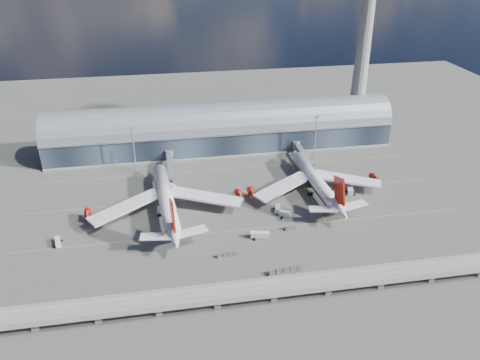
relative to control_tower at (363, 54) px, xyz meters
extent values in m
plane|color=#474744|center=(-85.00, -83.00, -51.64)|extent=(500.00, 500.00, 0.00)
cube|color=gold|center=(-85.00, -93.00, -51.63)|extent=(200.00, 0.25, 0.01)
cube|color=gold|center=(-85.00, -63.00, -51.63)|extent=(200.00, 0.25, 0.01)
cube|color=gold|center=(-85.00, -33.00, -51.63)|extent=(200.00, 0.25, 0.01)
cube|color=gold|center=(-120.00, -53.00, -51.63)|extent=(0.25, 80.00, 0.01)
cube|color=gold|center=(-50.00, -53.00, -51.63)|extent=(0.25, 80.00, 0.01)
cube|color=#1C2430|center=(-85.00, -5.00, -44.64)|extent=(200.00, 28.00, 14.00)
cylinder|color=gray|center=(-85.00, -5.00, -37.64)|extent=(200.00, 28.00, 28.00)
cube|color=gray|center=(-85.00, -19.00, -37.64)|extent=(200.00, 1.00, 1.20)
cube|color=gray|center=(-85.00, -5.00, -51.04)|extent=(200.00, 30.00, 1.20)
cube|color=gray|center=(0.00, 0.00, -47.64)|extent=(18.00, 18.00, 8.00)
cone|color=gray|center=(0.00, 0.00, -6.64)|extent=(10.00, 10.00, 90.00)
cube|color=gray|center=(-85.00, -138.00, -46.14)|extent=(220.00, 8.50, 1.20)
cube|color=gray|center=(-85.00, -142.00, -45.04)|extent=(220.00, 0.40, 1.20)
cube|color=gray|center=(-85.00, -134.00, -45.04)|extent=(220.00, 0.40, 1.20)
cube|color=gray|center=(-85.00, -139.50, -45.49)|extent=(220.00, 0.12, 0.12)
cube|color=gray|center=(-85.00, -136.50, -45.49)|extent=(220.00, 0.12, 0.12)
cube|color=gray|center=(-165.00, -138.00, -49.14)|extent=(2.20, 2.20, 5.00)
cube|color=gray|center=(-145.00, -138.00, -49.14)|extent=(2.20, 2.20, 5.00)
cube|color=gray|center=(-125.00, -138.00, -49.14)|extent=(2.20, 2.20, 5.00)
cube|color=gray|center=(-105.00, -138.00, -49.14)|extent=(2.20, 2.20, 5.00)
cube|color=gray|center=(-85.00, -138.00, -49.14)|extent=(2.20, 2.20, 5.00)
cube|color=gray|center=(-65.00, -138.00, -49.14)|extent=(2.20, 2.20, 5.00)
cube|color=gray|center=(-45.00, -138.00, -49.14)|extent=(2.20, 2.20, 5.00)
cube|color=gray|center=(-25.00, -138.00, -49.14)|extent=(2.20, 2.20, 5.00)
cube|color=gray|center=(-5.00, -138.00, -49.14)|extent=(2.20, 2.20, 5.00)
cylinder|color=gray|center=(-135.00, -28.00, -39.14)|extent=(0.70, 0.70, 25.00)
cube|color=gray|center=(-135.00, -28.00, -26.44)|extent=(3.00, 0.40, 1.00)
cylinder|color=gray|center=(-35.00, -28.00, -39.14)|extent=(0.70, 0.70, 25.00)
cube|color=gray|center=(-35.00, -28.00, -26.44)|extent=(3.00, 0.40, 1.00)
cylinder|color=white|center=(-120.17, -70.86, -44.94)|extent=(11.36, 57.63, 6.91)
cone|color=white|center=(-122.66, -39.08, -44.94)|extent=(7.56, 9.15, 6.91)
cone|color=white|center=(-117.51, -104.79, -44.08)|extent=(7.90, 13.46, 6.91)
cube|color=#A21106|center=(-117.76, -101.56, -35.55)|extent=(1.76, 12.93, 14.30)
cube|color=white|center=(-138.02, -74.42, -45.81)|extent=(34.01, 25.98, 2.79)
cube|color=white|center=(-101.98, -71.60, -45.81)|extent=(35.37, 21.81, 2.79)
cylinder|color=#A21106|center=(-138.85, -72.32, -47.75)|extent=(3.87, 5.65, 3.46)
cylinder|color=#A21106|center=(-154.87, -73.58, -47.75)|extent=(3.87, 5.65, 3.46)
cylinder|color=#A21106|center=(-101.48, -69.40, -47.75)|extent=(3.87, 5.65, 3.46)
cylinder|color=#A21106|center=(-85.46, -68.14, -47.75)|extent=(3.87, 5.65, 3.46)
cylinder|color=gray|center=(-121.74, -50.73, -50.02)|extent=(0.54, 0.54, 3.24)
cylinder|color=gray|center=(-123.27, -75.44, -50.02)|extent=(0.65, 0.65, 3.24)
cylinder|color=gray|center=(-116.39, -74.90, -50.02)|extent=(0.65, 0.65, 3.24)
cylinder|color=black|center=(-123.27, -75.44, -51.04)|extent=(2.49, 1.80, 1.62)
cylinder|color=black|center=(-116.39, -74.90, -51.04)|extent=(2.49, 1.80, 1.62)
cylinder|color=white|center=(-46.61, -64.41, -45.28)|extent=(8.97, 52.39, 6.25)
cone|color=white|center=(-48.14, -35.15, -45.28)|extent=(6.69, 8.94, 6.25)
cone|color=white|center=(-44.96, -95.82, -44.41)|extent=(6.92, 13.24, 6.25)
cube|color=#A21106|center=(-45.13, -92.59, -36.22)|extent=(1.43, 12.91, 14.28)
cube|color=white|center=(-63.35, -67.44, -46.14)|extent=(32.31, 24.14, 2.67)
cube|color=white|center=(-29.64, -65.68, -46.14)|extent=(33.12, 21.56, 2.67)
cylinder|color=black|center=(-46.61, -64.41, -47.00)|extent=(7.76, 47.00, 5.31)
cylinder|color=#A21106|center=(-64.09, -65.32, -48.08)|extent=(3.73, 5.56, 3.45)
cylinder|color=#A21106|center=(-79.07, -66.11, -48.08)|extent=(3.73, 5.56, 3.45)
cylinder|color=#A21106|center=(-29.12, -63.49, -48.08)|extent=(3.73, 5.56, 3.45)
cylinder|color=#A21106|center=(-14.14, -62.71, -48.08)|extent=(3.73, 5.56, 3.45)
cylinder|color=gray|center=(-47.57, -46.05, -50.02)|extent=(0.54, 0.54, 3.23)
cylinder|color=gray|center=(-49.82, -68.89, -50.02)|extent=(0.65, 0.65, 3.23)
cylinder|color=gray|center=(-42.94, -68.53, -50.02)|extent=(0.65, 0.65, 3.23)
cylinder|color=black|center=(-49.82, -68.89, -51.04)|extent=(2.45, 1.74, 1.62)
cylinder|color=black|center=(-42.94, -68.53, -51.04)|extent=(2.45, 1.74, 1.62)
cube|color=gray|center=(-116.67, -31.00, -46.44)|extent=(3.00, 24.00, 3.00)
cube|color=gray|center=(-116.67, -43.00, -46.44)|extent=(3.60, 3.60, 3.40)
cylinder|color=gray|center=(-116.67, -19.00, -46.44)|extent=(4.40, 4.40, 4.00)
cylinder|color=gray|center=(-116.67, -43.00, -49.94)|extent=(0.50, 0.50, 3.40)
cylinder|color=black|center=(-116.67, -43.00, -51.29)|extent=(1.40, 0.80, 0.80)
cube|color=gray|center=(-43.11, -33.00, -46.44)|extent=(3.00, 28.00, 3.00)
cube|color=gray|center=(-43.11, -47.00, -46.44)|extent=(3.60, 3.60, 3.40)
cylinder|color=gray|center=(-43.11, -19.00, -46.44)|extent=(4.40, 4.40, 4.00)
cylinder|color=gray|center=(-43.11, -47.00, -49.94)|extent=(0.50, 0.50, 3.40)
cylinder|color=black|center=(-43.11, -47.00, -51.29)|extent=(1.40, 0.80, 0.80)
cube|color=beige|center=(-165.52, -90.51, -50.23)|extent=(3.41, 6.47, 2.29)
cylinder|color=black|center=(-165.07, -88.59, -51.24)|extent=(2.33, 1.28, 0.79)
cylinder|color=black|center=(-165.98, -92.43, -51.24)|extent=(2.33, 1.28, 0.79)
cube|color=beige|center=(-67.15, -85.69, -50.00)|extent=(5.62, 4.61, 2.66)
cylinder|color=black|center=(-65.73, -84.87, -51.18)|extent=(2.08, 2.68, 0.92)
cylinder|color=black|center=(-68.57, -86.52, -51.18)|extent=(2.08, 2.68, 0.92)
cube|color=beige|center=(-81.85, -100.11, -50.06)|extent=(8.21, 3.86, 2.57)
cylinder|color=black|center=(-79.37, -99.59, -51.19)|extent=(1.38, 2.60, 0.89)
cylinder|color=black|center=(-84.32, -100.64, -51.19)|extent=(1.38, 2.60, 0.89)
cube|color=beige|center=(-69.37, -80.54, -50.22)|extent=(3.69, 5.70, 2.31)
cylinder|color=black|center=(-69.93, -78.93, -51.24)|extent=(2.36, 1.49, 0.80)
cylinder|color=black|center=(-68.81, -82.15, -51.24)|extent=(2.36, 1.49, 0.80)
cube|color=beige|center=(-29.99, -70.92, -49.88)|extent=(3.96, 5.96, 2.85)
cylinder|color=black|center=(-30.48, -69.24, -51.14)|extent=(2.90, 1.72, 0.99)
cylinder|color=black|center=(-29.49, -72.60, -51.14)|extent=(2.90, 1.72, 0.99)
cube|color=beige|center=(-117.33, -50.96, -50.07)|extent=(5.88, 5.61, 2.55)
cylinder|color=black|center=(-115.94, -49.70, -51.20)|extent=(2.30, 2.41, 0.88)
cylinder|color=black|center=(-118.73, -52.22, -51.20)|extent=(2.30, 2.41, 0.88)
cube|color=gray|center=(-100.47, -110.88, -51.42)|extent=(2.21, 1.59, 0.26)
cube|color=#A5A5AA|center=(-100.47, -110.88, -50.73)|extent=(1.86, 1.47, 1.30)
cube|color=gray|center=(-98.23, -110.65, -51.42)|extent=(2.21, 1.59, 0.26)
cube|color=#A5A5AA|center=(-98.23, -110.65, -50.73)|extent=(1.86, 1.47, 1.30)
cube|color=gray|center=(-95.98, -110.42, -51.42)|extent=(2.21, 1.59, 0.26)
cube|color=#A5A5AA|center=(-95.98, -110.42, -50.73)|extent=(1.86, 1.47, 1.30)
cube|color=gray|center=(-93.74, -110.19, -51.42)|extent=(2.21, 1.59, 0.26)
cube|color=#A5A5AA|center=(-93.74, -110.19, -50.73)|extent=(1.86, 1.47, 1.30)
cube|color=gray|center=(-82.37, -124.76, -51.36)|extent=(2.76, 1.96, 0.33)
cube|color=#A5A5AA|center=(-82.37, -124.76, -50.49)|extent=(2.31, 1.81, 1.64)
cube|color=gray|center=(-79.54, -124.53, -51.36)|extent=(2.76, 1.96, 0.33)
cube|color=#A5A5AA|center=(-79.54, -124.53, -50.49)|extent=(2.31, 1.81, 1.64)
cube|color=gray|center=(-76.70, -124.30, -51.36)|extent=(2.76, 1.96, 0.33)
cube|color=#A5A5AA|center=(-76.70, -124.30, -50.49)|extent=(2.31, 1.81, 1.64)
cube|color=gray|center=(-73.86, -124.08, -51.36)|extent=(2.76, 1.96, 0.33)
cube|color=#A5A5AA|center=(-73.86, -124.08, -50.49)|extent=(2.31, 1.81, 1.64)
cube|color=gray|center=(-71.03, -123.85, -51.36)|extent=(2.76, 1.96, 0.33)
cube|color=#A5A5AA|center=(-71.03, -123.85, -50.49)|extent=(2.31, 1.81, 1.64)
cube|color=gray|center=(-68.52, -96.62, -51.38)|extent=(2.77, 2.17, 0.31)
cube|color=#A5A5AA|center=(-68.52, -96.62, -50.56)|extent=(2.35, 1.97, 1.53)
cube|color=gray|center=(-65.94, -96.00, -51.38)|extent=(2.77, 2.17, 0.31)
cube|color=#A5A5AA|center=(-65.94, -96.00, -50.56)|extent=(2.35, 1.97, 1.53)
camera|label=1|loc=(-118.13, -259.82, 63.90)|focal=35.00mm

